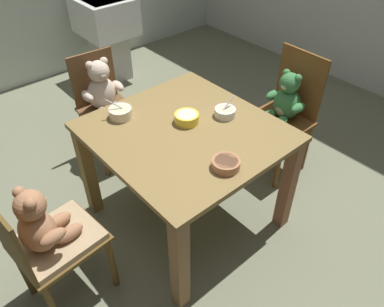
# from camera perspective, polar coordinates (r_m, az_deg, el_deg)

# --- Properties ---
(ground_plane) EXTENTS (5.20, 5.20, 0.04)m
(ground_plane) POSITION_cam_1_polar(r_m,az_deg,el_deg) (2.63, -0.83, -9.56)
(ground_plane) COLOR #70735A
(dining_table) EXTENTS (1.03, 0.98, 0.72)m
(dining_table) POSITION_cam_1_polar(r_m,az_deg,el_deg) (2.21, -0.98, 0.79)
(dining_table) COLOR olive
(dining_table) RESTS_ON ground_plane
(teddy_chair_near_left) EXTENTS (0.42, 0.40, 0.83)m
(teddy_chair_near_left) POSITION_cam_1_polar(r_m,az_deg,el_deg) (2.87, -13.38, 8.59)
(teddy_chair_near_left) COLOR brown
(teddy_chair_near_left) RESTS_ON ground_plane
(teddy_chair_far_center) EXTENTS (0.42, 0.39, 0.91)m
(teddy_chair_far_center) POSITION_cam_1_polar(r_m,az_deg,el_deg) (2.77, 14.05, 7.11)
(teddy_chair_far_center) COLOR brown
(teddy_chair_far_center) RESTS_ON ground_plane
(teddy_chair_near_front) EXTENTS (0.40, 0.45, 0.84)m
(teddy_chair_near_front) POSITION_cam_1_polar(r_m,az_deg,el_deg) (1.96, -21.44, -11.36)
(teddy_chair_near_front) COLOR brown
(teddy_chair_near_front) RESTS_ON ground_plane
(porridge_bowl_yellow_center) EXTENTS (0.14, 0.14, 0.06)m
(porridge_bowl_yellow_center) POSITION_cam_1_polar(r_m,az_deg,el_deg) (2.17, -0.81, 5.45)
(porridge_bowl_yellow_center) COLOR yellow
(porridge_bowl_yellow_center) RESTS_ON dining_table
(porridge_bowl_white_far_center) EXTENTS (0.13, 0.14, 0.11)m
(porridge_bowl_white_far_center) POSITION_cam_1_polar(r_m,az_deg,el_deg) (2.24, 5.06, 6.30)
(porridge_bowl_white_far_center) COLOR silver
(porridge_bowl_white_far_center) RESTS_ON dining_table
(porridge_bowl_cream_near_left) EXTENTS (0.14, 0.14, 0.13)m
(porridge_bowl_cream_near_left) POSITION_cam_1_polar(r_m,az_deg,el_deg) (2.25, -10.86, 6.14)
(porridge_bowl_cream_near_left) COLOR beige
(porridge_bowl_cream_near_left) RESTS_ON dining_table
(porridge_bowl_terracotta_near_right) EXTENTS (0.14, 0.14, 0.05)m
(porridge_bowl_terracotta_near_right) POSITION_cam_1_polar(r_m,az_deg,el_deg) (1.87, 5.19, -1.57)
(porridge_bowl_terracotta_near_right) COLOR #B1744F
(porridge_bowl_terracotta_near_right) RESTS_ON dining_table
(sink_basin) EXTENTS (0.56, 0.50, 0.84)m
(sink_basin) POSITION_cam_1_polar(r_m,az_deg,el_deg) (4.08, -12.90, 18.24)
(sink_basin) COLOR #B7B2A8
(sink_basin) RESTS_ON ground_plane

